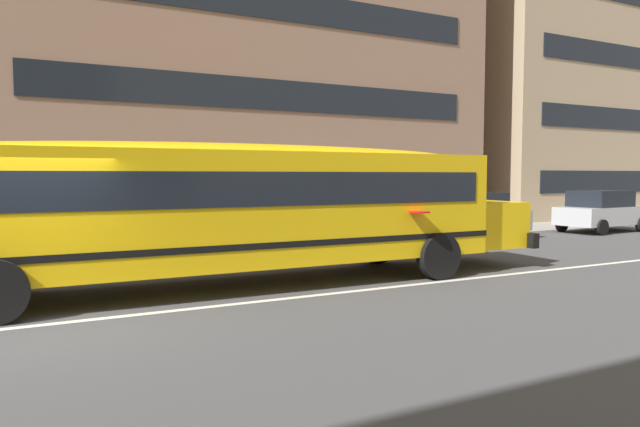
% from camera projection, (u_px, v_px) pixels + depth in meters
% --- Properties ---
extents(ground_plane, '(400.00, 400.00, 0.00)m').
position_uv_depth(ground_plane, '(34.00, 326.00, 8.37)').
color(ground_plane, '#424244').
extents(sidewalk_far, '(120.00, 3.00, 0.01)m').
position_uv_depth(sidewalk_far, '(31.00, 256.00, 15.71)').
color(sidewalk_far, gray).
rests_on(sidewalk_far, ground_plane).
extents(lane_centreline, '(110.00, 0.16, 0.01)m').
position_uv_depth(lane_centreline, '(34.00, 326.00, 8.37)').
color(lane_centreline, silver).
rests_on(lane_centreline, ground_plane).
extents(school_bus, '(12.80, 3.10, 2.86)m').
position_uv_depth(school_bus, '(246.00, 202.00, 11.41)').
color(school_bus, yellow).
rests_on(school_bus, ground_plane).
extents(parked_car_silver_far_corner, '(3.99, 2.07, 1.64)m').
position_uv_depth(parked_car_silver_far_corner, '(601.00, 211.00, 22.39)').
color(parked_car_silver_far_corner, '#B7BABF').
rests_on(parked_car_silver_far_corner, ground_plane).
extents(parked_car_grey_end_of_row, '(3.95, 1.97, 1.64)m').
position_uv_depth(parked_car_grey_end_of_row, '(472.00, 215.00, 19.76)').
color(parked_car_grey_end_of_row, gray).
rests_on(parked_car_grey_end_of_row, ground_plane).
extents(apartment_block_far_centre, '(19.83, 13.27, 19.70)m').
position_uv_depth(apartment_block_far_centre, '(219.00, 9.00, 25.91)').
color(apartment_block_far_centre, '#93705B').
rests_on(apartment_block_far_centre, ground_plane).
extents(apartment_block_far_right, '(15.38, 10.46, 19.70)m').
position_uv_depth(apartment_block_far_right, '(550.00, 48.00, 33.78)').
color(apartment_block_far_right, tan).
rests_on(apartment_block_far_right, ground_plane).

